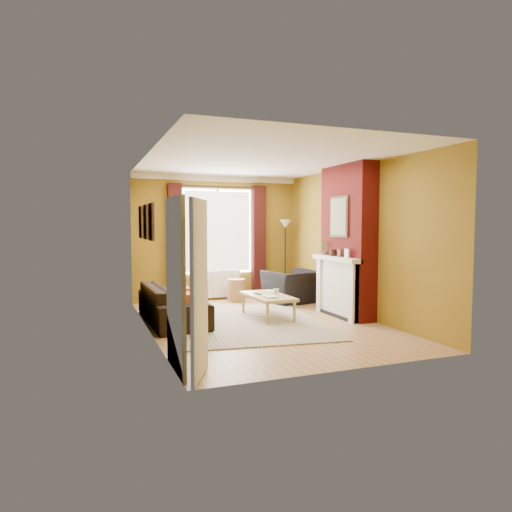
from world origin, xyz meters
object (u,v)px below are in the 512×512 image
Objects in this scene: coffee_table at (268,297)px; sofa at (172,303)px; armchair at (293,287)px; floor_lamp at (285,236)px; wicker_stool at (236,290)px.

sofa is at bearing 168.60° from coffee_table.
floor_lamp is at bearing -116.47° from armchair.
armchair reaches higher than wicker_stool.
armchair is 0.59× the size of floor_lamp.
floor_lamp is at bearing 6.48° from wicker_stool.
coffee_table is at bearing -122.11° from floor_lamp.
armchair is 1.31m from floor_lamp.
sofa is 1.71m from coffee_table.
wicker_stool is (1.71, 1.61, -0.07)m from sofa.
sofa is 2.06× the size of armchair.
wicker_stool is 1.73m from floor_lamp.
floor_lamp reaches higher than armchair.
wicker_stool is at bearing -42.51° from armchair.
wicker_stool is at bearing -173.52° from floor_lamp.
armchair is at bearing -71.40° from sofa.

